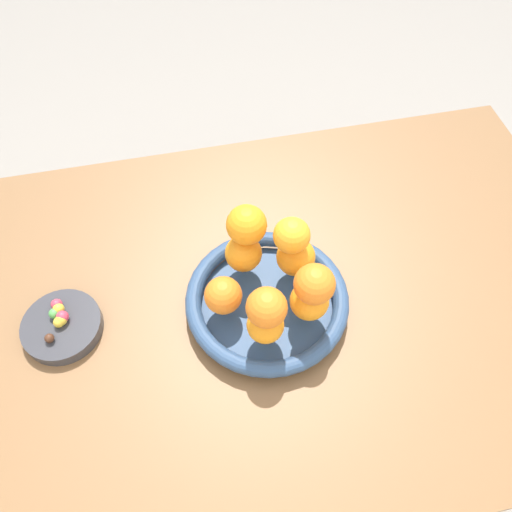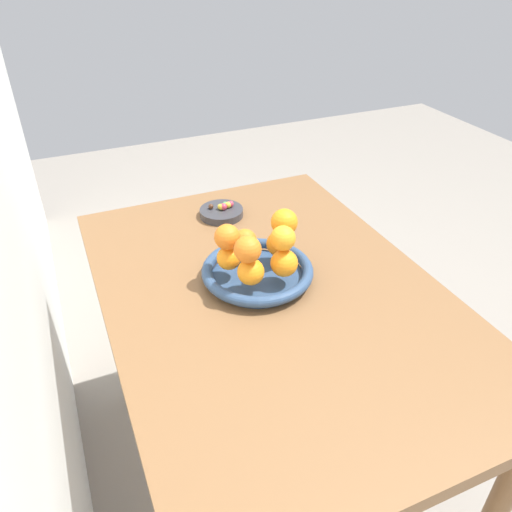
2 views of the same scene
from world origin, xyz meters
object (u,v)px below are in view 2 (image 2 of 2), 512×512
Objects in this scene: candy_dish at (221,212)px; candy_ball_1 at (228,205)px; orange_3 at (279,244)px; orange_5 at (227,237)px; candy_ball_0 at (211,206)px; orange_0 at (229,258)px; candy_ball_5 at (224,207)px; orange_1 at (252,273)px; orange_7 at (247,249)px; candy_ball_2 at (225,205)px; orange_6 at (283,238)px; fruit_bowl at (257,272)px; candy_ball_7 at (220,207)px; candy_ball_6 at (222,207)px; dining_table at (272,320)px; candy_ball_4 at (231,204)px; candy_ball_3 at (222,207)px; orange_4 at (245,241)px; orange_2 at (283,262)px; orange_8 at (284,222)px.

candy_ball_1 is (-0.00, -0.02, 0.02)m from candy_dish.
orange_3 reaches higher than candy_dish.
orange_5 is 0.35m from candy_ball_0.
orange_0 is 0.32m from candy_ball_5.
orange_1 is at bearing -161.36° from orange_5.
candy_ball_2 is at bearing -13.03° from orange_7.
orange_6 is (-0.06, -0.11, 0.01)m from orange_5.
fruit_bowl is 4.72× the size of orange_0.
candy_ball_7 is (0.38, 0.02, -0.10)m from orange_6.
orange_7 is at bearing 168.67° from candy_ball_6.
candy_ball_7 is (0.01, 0.01, -0.00)m from candy_ball_5.
dining_table is 0.24m from orange_5.
candy_ball_1 is 1.00× the size of candy_ball_6.
orange_3 is 0.31m from candy_ball_7.
orange_7 is (0.01, 0.01, 0.06)m from orange_1.
orange_1 is 3.31× the size of candy_ball_4.
orange_7 is 3.28× the size of candy_ball_1.
candy_ball_4 is 0.92× the size of candy_ball_5.
orange_7 is at bearing 124.05° from orange_3.
orange_6 is 0.39m from candy_ball_7.
candy_ball_0 is at bearing 57.54° from candy_ball_5.
candy_ball_1 is (0.31, 0.02, -0.04)m from orange_3.
fruit_bowl is at bearing -42.23° from orange_7.
candy_ball_2 is at bearing -50.95° from candy_ball_3.
candy_ball_6 is 0.00m from candy_ball_7.
candy_ball_2 is (0.40, -0.08, -0.04)m from orange_1.
candy_ball_2 is at bearing -11.80° from orange_1.
candy_ball_4 is (0.38, -0.02, -0.10)m from orange_6.
orange_3 reaches higher than orange_4.
dining_table is at bearing 173.79° from candy_ball_4.
orange_3 is 3.29× the size of candy_ball_1.
orange_2 is 1.00× the size of orange_8.
candy_ball_4 reaches higher than candy_ball_7.
orange_8 is (-0.00, -0.14, 0.01)m from orange_5.
candy_dish is 0.40m from orange_6.
orange_0 is at bearing 14.08° from orange_7.
candy_ball_5 is at bearing -114.89° from candy_ball_6.
orange_1 is 1.00× the size of orange_3.
candy_ball_7 is (0.31, -0.09, -0.04)m from orange_0.
orange_3 is at bearing -175.61° from candy_ball_2.
candy_ball_2 reaches higher than candy_ball_3.
orange_4 reaches higher than fruit_bowl.
fruit_bowl is 0.33m from candy_ball_3.
fruit_bowl is 4.40× the size of orange_7.
candy_ball_0 is at bearing -11.46° from orange_0.
dining_table is 54.77× the size of candy_ball_5.
orange_8 is (-0.01, -0.01, 0.06)m from orange_3.
orange_7 reaches higher than candy_ball_7.
orange_5 is 0.93× the size of orange_8.
orange_0 reaches higher than candy_ball_5.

